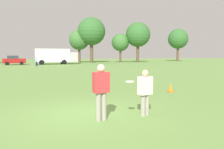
{
  "coord_description": "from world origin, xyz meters",
  "views": [
    {
      "loc": [
        -1.47,
        -7.35,
        2.01
      ],
      "look_at": [
        1.3,
        0.88,
        1.24
      ],
      "focal_mm": 36.08,
      "sensor_mm": 36.0,
      "label": 1
    }
  ],
  "objects_px": {
    "frisbee": "(130,82)",
    "parked_car_center": "(14,60)",
    "bystander_sideline_watcher": "(37,61)",
    "box_truck": "(55,56)",
    "player_thrower": "(101,89)",
    "traffic_cone": "(171,88)",
    "player_defender": "(145,90)"
  },
  "relations": [
    {
      "from": "parked_car_center",
      "to": "traffic_cone",
      "type": "bearing_deg",
      "value": -73.78
    },
    {
      "from": "frisbee",
      "to": "parked_car_center",
      "type": "bearing_deg",
      "value": 99.24
    },
    {
      "from": "player_defender",
      "to": "traffic_cone",
      "type": "xyz_separation_m",
      "value": [
        3.48,
        3.81,
        -0.62
      ]
    },
    {
      "from": "frisbee",
      "to": "traffic_cone",
      "type": "bearing_deg",
      "value": 44.83
    },
    {
      "from": "parked_car_center",
      "to": "box_truck",
      "type": "height_order",
      "value": "box_truck"
    },
    {
      "from": "player_thrower",
      "to": "parked_car_center",
      "type": "height_order",
      "value": "parked_car_center"
    },
    {
      "from": "player_defender",
      "to": "frisbee",
      "type": "xyz_separation_m",
      "value": [
        -0.68,
        -0.32,
        0.35
      ]
    },
    {
      "from": "parked_car_center",
      "to": "bystander_sideline_watcher",
      "type": "relative_size",
      "value": 2.76
    },
    {
      "from": "box_truck",
      "to": "traffic_cone",
      "type": "bearing_deg",
      "value": -85.39
    },
    {
      "from": "player_thrower",
      "to": "parked_car_center",
      "type": "bearing_deg",
      "value": 98.15
    },
    {
      "from": "box_truck",
      "to": "parked_car_center",
      "type": "bearing_deg",
      "value": -179.7
    },
    {
      "from": "player_thrower",
      "to": "box_truck",
      "type": "distance_m",
      "value": 41.64
    },
    {
      "from": "player_thrower",
      "to": "frisbee",
      "type": "height_order",
      "value": "player_thrower"
    },
    {
      "from": "bystander_sideline_watcher",
      "to": "parked_car_center",
      "type": "bearing_deg",
      "value": 122.28
    },
    {
      "from": "frisbee",
      "to": "parked_car_center",
      "type": "distance_m",
      "value": 42.33
    },
    {
      "from": "player_thrower",
      "to": "player_defender",
      "type": "distance_m",
      "value": 1.53
    },
    {
      "from": "player_thrower",
      "to": "box_truck",
      "type": "relative_size",
      "value": 0.2
    },
    {
      "from": "parked_car_center",
      "to": "player_defender",
      "type": "bearing_deg",
      "value": -79.78
    },
    {
      "from": "frisbee",
      "to": "box_truck",
      "type": "height_order",
      "value": "box_truck"
    },
    {
      "from": "traffic_cone",
      "to": "parked_car_center",
      "type": "relative_size",
      "value": 0.11
    },
    {
      "from": "parked_car_center",
      "to": "bystander_sideline_watcher",
      "type": "distance_m",
      "value": 7.77
    },
    {
      "from": "player_defender",
      "to": "parked_car_center",
      "type": "distance_m",
      "value": 42.13
    },
    {
      "from": "player_thrower",
      "to": "box_truck",
      "type": "bearing_deg",
      "value": 87.3
    },
    {
      "from": "frisbee",
      "to": "parked_car_center",
      "type": "xyz_separation_m",
      "value": [
        -6.79,
        41.78,
        -0.27
      ]
    },
    {
      "from": "player_thrower",
      "to": "box_truck",
      "type": "xyz_separation_m",
      "value": [
        1.96,
        41.59,
        0.78
      ]
    },
    {
      "from": "frisbee",
      "to": "player_defender",
      "type": "bearing_deg",
      "value": 25.13
    },
    {
      "from": "player_thrower",
      "to": "frisbee",
      "type": "xyz_separation_m",
      "value": [
        0.84,
        -0.24,
        0.23
      ]
    },
    {
      "from": "player_thrower",
      "to": "bystander_sideline_watcher",
      "type": "relative_size",
      "value": 1.11
    },
    {
      "from": "frisbee",
      "to": "box_truck",
      "type": "xyz_separation_m",
      "value": [
        1.12,
        41.82,
        0.56
      ]
    },
    {
      "from": "bystander_sideline_watcher",
      "to": "player_thrower",
      "type": "bearing_deg",
      "value": -87.05
    },
    {
      "from": "box_truck",
      "to": "bystander_sideline_watcher",
      "type": "distance_m",
      "value": 7.66
    },
    {
      "from": "bystander_sideline_watcher",
      "to": "box_truck",
      "type": "bearing_deg",
      "value": 60.35
    }
  ]
}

